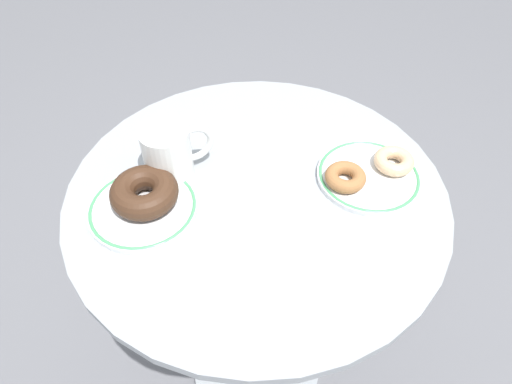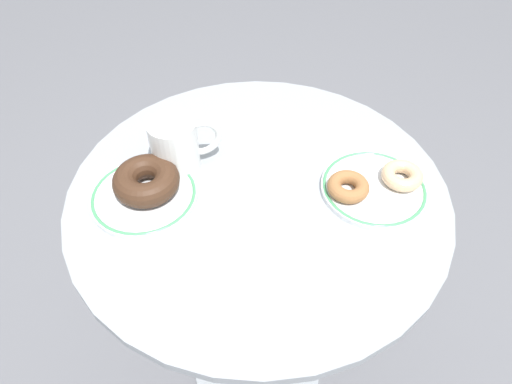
# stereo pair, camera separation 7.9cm
# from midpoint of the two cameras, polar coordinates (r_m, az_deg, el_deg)

# --- Properties ---
(ground_plane) EXTENTS (7.00, 7.00, 0.02)m
(ground_plane) POSITION_cam_midpoint_polar(r_m,az_deg,el_deg) (1.48, 1.79, -20.98)
(ground_plane) COLOR slate
(cafe_table) EXTENTS (0.68, 0.68, 0.78)m
(cafe_table) POSITION_cam_midpoint_polar(r_m,az_deg,el_deg) (1.01, 2.48, -9.82)
(cafe_table) COLOR #999EA3
(cafe_table) RESTS_ON ground
(plate_left) EXTENTS (0.18, 0.18, 0.01)m
(plate_left) POSITION_cam_midpoint_polar(r_m,az_deg,el_deg) (0.80, -11.07, -0.60)
(plate_left) COLOR white
(plate_left) RESTS_ON cafe_table
(plate_right) EXTENTS (0.19, 0.19, 0.01)m
(plate_right) POSITION_cam_midpoint_polar(r_m,az_deg,el_deg) (0.84, 17.10, 0.32)
(plate_right) COLOR white
(plate_right) RESTS_ON cafe_table
(donut_chocolate) EXTENTS (0.16, 0.16, 0.04)m
(donut_chocolate) POSITION_cam_midpoint_polar(r_m,az_deg,el_deg) (0.79, -10.79, 1.27)
(donut_chocolate) COLOR #422819
(donut_chocolate) RESTS_ON plate_left
(donut_glazed) EXTENTS (0.09, 0.09, 0.02)m
(donut_glazed) POSITION_cam_midpoint_polar(r_m,az_deg,el_deg) (0.85, 20.32, 1.80)
(donut_glazed) COLOR #E0B789
(donut_glazed) RESTS_ON plate_right
(donut_cinnamon) EXTENTS (0.10, 0.10, 0.02)m
(donut_cinnamon) POSITION_cam_midpoint_polar(r_m,az_deg,el_deg) (0.80, 14.21, 0.51)
(donut_cinnamon) COLOR #A36B3D
(donut_cinnamon) RESTS_ON plate_right
(coffee_mug) EXTENTS (0.13, 0.09, 0.10)m
(coffee_mug) POSITION_cam_midpoint_polar(r_m,az_deg,el_deg) (0.82, -7.15, 5.76)
(coffee_mug) COLOR white
(coffee_mug) RESTS_ON cafe_table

